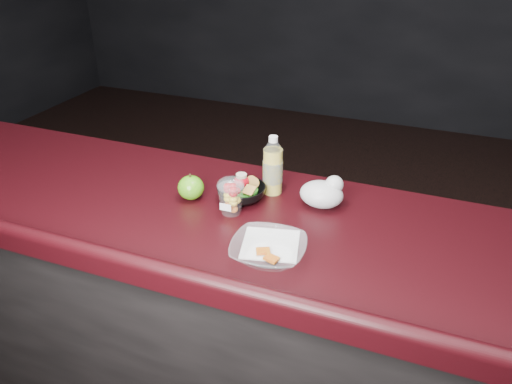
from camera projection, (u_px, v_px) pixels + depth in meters
counter at (247, 335)px, 1.82m from camera, size 4.06×0.71×1.02m
lemonade_bottle at (273, 169)px, 1.67m from camera, size 0.07×0.07×0.21m
fruit_cup at (231, 195)px, 1.56m from camera, size 0.09×0.09×0.12m
green_apple at (191, 188)px, 1.65m from camera, size 0.09×0.09×0.09m
plastic_bag at (323, 193)px, 1.61m from camera, size 0.14×0.12×0.10m
snack_bowl at (241, 192)px, 1.65m from camera, size 0.17×0.17×0.09m
takeout_bowl at (268, 250)px, 1.37m from camera, size 0.23×0.23×0.05m
paper_napkin at (270, 244)px, 1.43m from camera, size 0.19×0.19×0.00m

